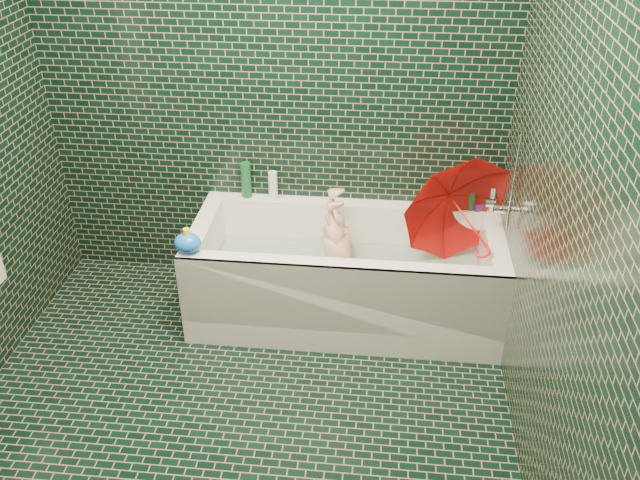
# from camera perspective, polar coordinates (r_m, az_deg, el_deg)

# --- Properties ---
(floor) EXTENTS (2.80, 2.80, 0.00)m
(floor) POSITION_cam_1_polar(r_m,az_deg,el_deg) (3.28, -7.50, -16.36)
(floor) COLOR black
(floor) RESTS_ON ground
(wall_back) EXTENTS (2.80, 0.00, 2.80)m
(wall_back) POSITION_cam_1_polar(r_m,az_deg,el_deg) (3.77, -4.12, 13.32)
(wall_back) COLOR black
(wall_back) RESTS_ON floor
(wall_right) EXTENTS (0.00, 2.80, 2.80)m
(wall_right) POSITION_cam_1_polar(r_m,az_deg,el_deg) (2.51, 20.55, 1.61)
(wall_right) COLOR black
(wall_right) RESTS_ON floor
(bathtub) EXTENTS (1.70, 0.75, 0.55)m
(bathtub) POSITION_cam_1_polar(r_m,az_deg,el_deg) (3.84, 2.13, -3.68)
(bathtub) COLOR white
(bathtub) RESTS_ON floor
(bath_mat) EXTENTS (1.35, 0.47, 0.01)m
(bath_mat) POSITION_cam_1_polar(r_m,az_deg,el_deg) (3.88, 2.14, -4.20)
(bath_mat) COLOR green
(bath_mat) RESTS_ON bathtub
(water) EXTENTS (1.48, 0.53, 0.00)m
(water) POSITION_cam_1_polar(r_m,az_deg,el_deg) (3.80, 2.18, -2.44)
(water) COLOR silver
(water) RESTS_ON bathtub
(faucet) EXTENTS (0.18, 0.19, 0.55)m
(faucet) POSITION_cam_1_polar(r_m,az_deg,el_deg) (3.60, 15.37, 3.06)
(faucet) COLOR silver
(faucet) RESTS_ON wall_right
(child) EXTENTS (0.86, 0.32, 0.31)m
(child) POSITION_cam_1_polar(r_m,az_deg,el_deg) (3.84, 1.92, -1.89)
(child) COLOR #DB9F88
(child) RESTS_ON bathtub
(umbrella) EXTENTS (0.92, 0.91, 0.79)m
(umbrella) POSITION_cam_1_polar(r_m,az_deg,el_deg) (3.69, 12.39, 1.52)
(umbrella) COLOR red
(umbrella) RESTS_ON bathtub
(soap_bottle_a) EXTENTS (0.12, 0.12, 0.25)m
(soap_bottle_a) POSITION_cam_1_polar(r_m,az_deg,el_deg) (3.99, 13.81, 2.55)
(soap_bottle_a) COLOR white
(soap_bottle_a) RESTS_ON bathtub
(soap_bottle_b) EXTENTS (0.12, 0.12, 0.19)m
(soap_bottle_b) POSITION_cam_1_polar(r_m,az_deg,el_deg) (3.96, 13.52, 2.38)
(soap_bottle_b) COLOR #551D6F
(soap_bottle_b) RESTS_ON bathtub
(soap_bottle_c) EXTENTS (0.13, 0.13, 0.16)m
(soap_bottle_c) POSITION_cam_1_polar(r_m,az_deg,el_deg) (3.97, 13.01, 2.52)
(soap_bottle_c) COLOR #164D26
(soap_bottle_c) RESTS_ON bathtub
(bottle_right_tall) EXTENTS (0.07, 0.07, 0.24)m
(bottle_right_tall) POSITION_cam_1_polar(r_m,az_deg,el_deg) (3.92, 12.70, 4.11)
(bottle_right_tall) COLOR #164D26
(bottle_right_tall) RESTS_ON bathtub
(bottle_right_pump) EXTENTS (0.06, 0.06, 0.16)m
(bottle_right_pump) POSITION_cam_1_polar(r_m,az_deg,el_deg) (3.93, 14.34, 3.32)
(bottle_right_pump) COLOR silver
(bottle_right_pump) RESTS_ON bathtub
(bottle_left_tall) EXTENTS (0.08, 0.08, 0.21)m
(bottle_left_tall) POSITION_cam_1_polar(r_m,az_deg,el_deg) (3.98, -6.23, 5.04)
(bottle_left_tall) COLOR #164D26
(bottle_left_tall) RESTS_ON bathtub
(bottle_left_short) EXTENTS (0.06, 0.06, 0.18)m
(bottle_left_short) POSITION_cam_1_polar(r_m,az_deg,el_deg) (3.95, -3.97, 4.58)
(bottle_left_short) COLOR white
(bottle_left_short) RESTS_ON bathtub
(rubber_duck) EXTENTS (0.13, 0.10, 0.10)m
(rubber_duck) POSITION_cam_1_polar(r_m,az_deg,el_deg) (3.95, 10.44, 3.43)
(rubber_duck) COLOR yellow
(rubber_duck) RESTS_ON bathtub
(bath_toy) EXTENTS (0.17, 0.16, 0.14)m
(bath_toy) POSITION_cam_1_polar(r_m,az_deg,el_deg) (3.51, -11.08, -0.21)
(bath_toy) COLOR blue
(bath_toy) RESTS_ON bathtub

